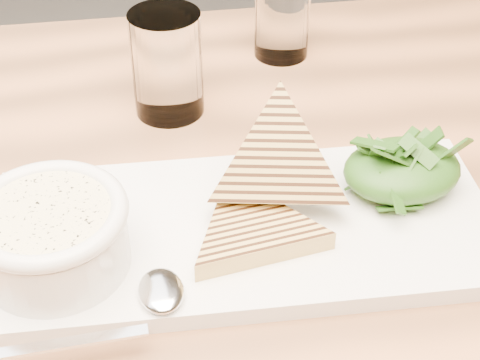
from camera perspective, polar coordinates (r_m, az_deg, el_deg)
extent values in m
cube|color=#B67142|center=(0.71, 6.54, -3.34)|extent=(1.36, 0.98, 0.04)
cube|color=white|center=(0.65, 0.46, -3.90)|extent=(0.47, 0.26, 0.02)
cylinder|color=white|center=(0.61, -14.29, -4.69)|extent=(0.12, 0.12, 0.05)
cylinder|color=beige|center=(0.59, -14.72, -2.65)|extent=(0.10, 0.10, 0.01)
torus|color=white|center=(0.59, -14.75, -2.51)|extent=(0.13, 0.13, 0.01)
ellipsoid|color=black|center=(0.69, 12.46, 0.76)|extent=(0.11, 0.09, 0.04)
ellipsoid|color=silver|center=(0.58, -6.14, -8.52)|extent=(0.04, 0.05, 0.01)
cube|color=silver|center=(0.57, -13.47, -12.24)|extent=(0.12, 0.02, 0.00)
cylinder|color=white|center=(0.79, -5.67, 8.94)|extent=(0.08, 0.08, 0.12)
cylinder|color=white|center=(0.91, 3.29, 12.57)|extent=(0.07, 0.07, 0.10)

